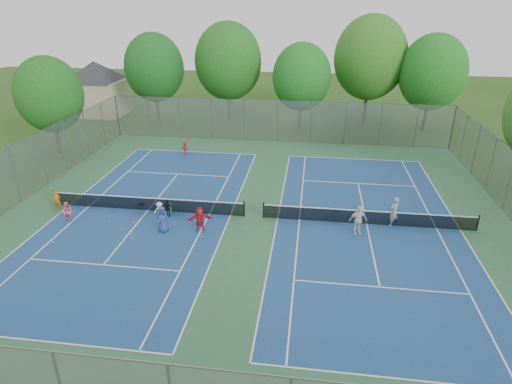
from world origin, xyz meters
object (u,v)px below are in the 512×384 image
Objects in this scene: net_left at (147,204)px; instructor at (394,212)px; net_right at (367,218)px; ball_hopper at (169,207)px; ball_crate at (142,203)px.

instructor is at bearing 0.15° from net_left.
net_left is 1.00× the size of net_right.
net_right is 20.47× the size of ball_hopper.
instructor reaches higher than ball_hopper.
net_right reaches higher than ball_hopper.
instructor reaches higher than net_left.
instructor is at bearing -0.10° from ball_hopper.
ball_hopper is (2.15, -0.65, 0.19)m from ball_crate.
instructor is (16.23, -0.68, 0.81)m from ball_crate.
instructor is at bearing 1.52° from net_right.
ball_hopper is (1.45, 0.06, -0.14)m from net_left.
ball_hopper reaches higher than ball_crate.
ball_crate is 16.26m from instructor.
net_left reaches higher than ball_crate.
net_left is 14.00m from net_right.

